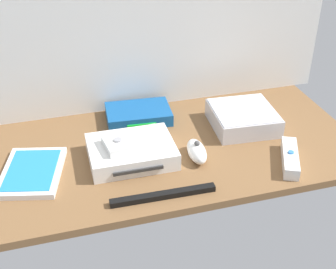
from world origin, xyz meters
TOP-DOWN VIEW (x-y plane):
  - ground_plane at (0.00, 0.00)cm, footprint 100.00×48.00cm
  - game_console at (-10.13, -2.44)cm, footprint 21.21×16.72cm
  - mini_computer at (23.02, 4.77)cm, footprint 18.19×18.19cm
  - game_case at (-34.30, -2.28)cm, footprint 17.77×21.71cm
  - network_router at (-4.09, 16.37)cm, footprint 18.87×13.37cm
  - remote_wand at (26.98, -14.86)cm, footprint 9.56×14.92cm
  - remote_nunchuk at (5.59, -6.52)cm, footprint 5.10×10.29cm
  - remote_classic_pad at (-9.49, -2.47)cm, footprint 15.32×9.80cm
  - sensor_bar at (-6.56, -19.09)cm, footprint 24.04×2.48cm

SIDE VIEW (x-z plane):
  - ground_plane at x=0.00cm, z-range -2.00..0.00cm
  - sensor_bar at x=-6.56cm, z-range 0.00..1.40cm
  - game_case at x=-34.30cm, z-range -0.02..1.54cm
  - remote_wand at x=26.98cm, z-range -0.19..3.21cm
  - network_router at x=-4.09cm, z-range 0.00..3.40cm
  - remote_nunchuk at x=5.59cm, z-range -0.51..4.59cm
  - game_console at x=-10.13cm, z-range 0.00..4.40cm
  - mini_computer at x=23.02cm, z-range -0.01..5.29cm
  - remote_classic_pad at x=-9.49cm, z-range 4.21..6.61cm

